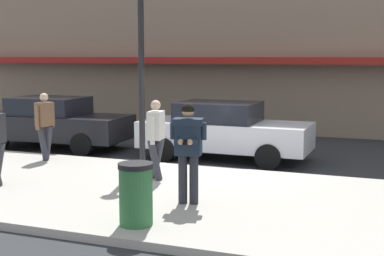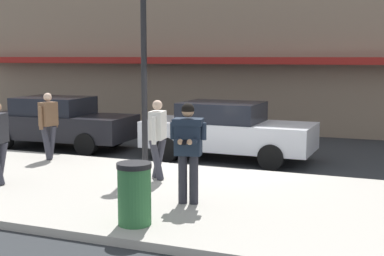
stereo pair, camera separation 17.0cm
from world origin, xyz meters
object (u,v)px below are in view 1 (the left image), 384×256
at_px(parked_sedan_near, 54,122).
at_px(street_lamp_post, 141,40).
at_px(parked_sedan_mid, 224,130).
at_px(pedestrian_dark_coat, 45,122).
at_px(man_texting_on_phone, 188,142).
at_px(trash_bin, 136,194).
at_px(pedestrian_in_light_coat, 156,134).

distance_m(parked_sedan_near, street_lamp_post, 4.93).
bearing_deg(parked_sedan_mid, pedestrian_dark_coat, -150.03).
relative_size(man_texting_on_phone, trash_bin, 1.84).
bearing_deg(street_lamp_post, pedestrian_in_light_coat, -52.79).
xyz_separation_m(parked_sedan_near, parked_sedan_mid, (5.28, 0.15, 0.00)).
bearing_deg(parked_sedan_near, pedestrian_dark_coat, -59.46).
distance_m(parked_sedan_near, pedestrian_dark_coat, 2.52).
distance_m(pedestrian_dark_coat, trash_bin, 6.07).
distance_m(parked_sedan_mid, man_texting_on_phone, 4.96).
xyz_separation_m(parked_sedan_mid, man_texting_on_phone, (0.88, -4.86, 0.46)).
relative_size(street_lamp_post, trash_bin, 4.98).
relative_size(pedestrian_dark_coat, trash_bin, 1.74).
height_order(pedestrian_in_light_coat, trash_bin, pedestrian_in_light_coat).
height_order(parked_sedan_near, trash_bin, parked_sedan_near).
distance_m(street_lamp_post, trash_bin, 5.26).
bearing_deg(parked_sedan_mid, pedestrian_in_light_coat, -98.01).
relative_size(man_texting_on_phone, pedestrian_dark_coat, 1.06).
distance_m(man_texting_on_phone, pedestrian_in_light_coat, 2.06).
height_order(man_texting_on_phone, pedestrian_dark_coat, man_texting_on_phone).
bearing_deg(pedestrian_in_light_coat, man_texting_on_phone, -49.24).
relative_size(parked_sedan_near, parked_sedan_mid, 1.01).
xyz_separation_m(pedestrian_in_light_coat, pedestrian_dark_coat, (-3.54, 0.99, 0.00)).
xyz_separation_m(parked_sedan_near, street_lamp_post, (3.89, -1.92, 2.35)).
bearing_deg(parked_sedan_mid, man_texting_on_phone, -79.74).
height_order(parked_sedan_near, street_lamp_post, street_lamp_post).
xyz_separation_m(man_texting_on_phone, pedestrian_dark_coat, (-4.89, 2.55, -0.14)).
bearing_deg(pedestrian_in_light_coat, pedestrian_dark_coat, 164.43).
height_order(parked_sedan_mid, pedestrian_in_light_coat, pedestrian_in_light_coat).
bearing_deg(man_texting_on_phone, parked_sedan_near, 142.64).
xyz_separation_m(parked_sedan_mid, pedestrian_dark_coat, (-4.01, -2.31, 0.32)).
relative_size(parked_sedan_mid, pedestrian_dark_coat, 2.66).
bearing_deg(parked_sedan_mid, street_lamp_post, -123.81).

